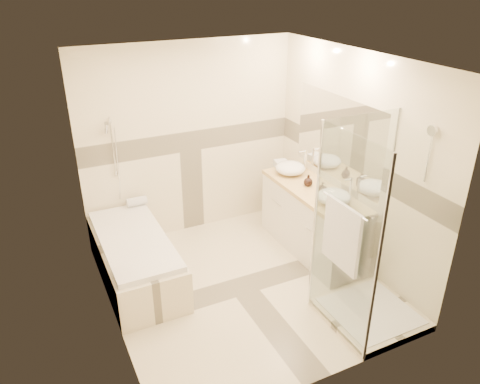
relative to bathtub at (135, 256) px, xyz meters
name	(u,v)px	position (x,y,z in m)	size (l,w,h in m)	color
room	(246,184)	(1.08, -0.64, 0.95)	(2.82, 3.02, 2.52)	beige
bathtub	(135,256)	(0.00, 0.00, 0.00)	(0.75, 1.70, 0.56)	beige
vanity	(313,220)	(2.15, -0.35, 0.12)	(0.58, 1.62, 0.85)	silver
shower_enclosure	(361,276)	(1.86, -1.62, 0.20)	(0.96, 0.93, 2.04)	beige
vessel_sink_near	(290,168)	(2.13, 0.19, 0.62)	(0.39, 0.39, 0.15)	white
vessel_sink_far	(334,197)	(2.13, -0.75, 0.62)	(0.39, 0.39, 0.15)	white
faucet_near	(305,159)	(2.35, 0.19, 0.71)	(0.12, 0.03, 0.29)	silver
faucet_far	(350,187)	(2.35, -0.75, 0.70)	(0.11, 0.03, 0.27)	silver
amenity_bottle_a	(322,189)	(2.13, -0.52, 0.63)	(0.07, 0.08, 0.16)	black
amenity_bottle_b	(308,180)	(2.13, -0.23, 0.61)	(0.11, 0.11, 0.14)	black
folded_towels	(283,165)	(2.13, 0.37, 0.59)	(0.17, 0.28, 0.09)	silver
rolled_towel	(137,201)	(0.24, 0.73, 0.31)	(0.11, 0.11, 0.25)	silver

